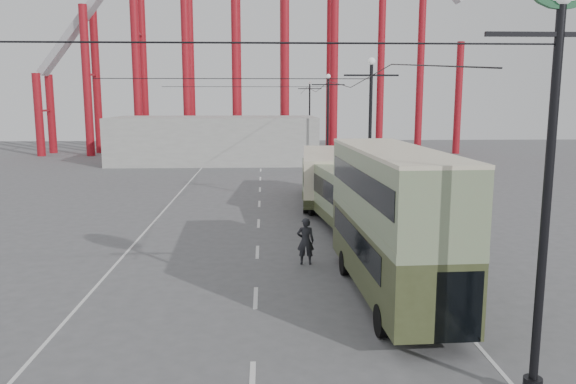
{
  "coord_description": "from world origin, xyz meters",
  "views": [
    {
      "loc": [
        -0.67,
        -14.98,
        6.96
      ],
      "look_at": [
        0.35,
        8.75,
        3.0
      ],
      "focal_mm": 35.0,
      "sensor_mm": 36.0,
      "label": 1
    }
  ],
  "objects_px": {
    "single_decker_cream": "(324,175)",
    "single_decker_green": "(346,194)",
    "pedestrian": "(306,241)",
    "lamp_post_near": "(558,56)",
    "double_decker_bus": "(392,216)"
  },
  "relations": [
    {
      "from": "lamp_post_near",
      "to": "single_decker_green",
      "type": "xyz_separation_m",
      "value": [
        -1.85,
        17.79,
        -6.02
      ]
    },
    {
      "from": "single_decker_green",
      "to": "single_decker_cream",
      "type": "distance_m",
      "value": 7.39
    },
    {
      "from": "double_decker_bus",
      "to": "single_decker_cream",
      "type": "xyz_separation_m",
      "value": [
        -0.36,
        18.41,
        -1.03
      ]
    },
    {
      "from": "double_decker_bus",
      "to": "single_decker_cream",
      "type": "bearing_deg",
      "value": 88.72
    },
    {
      "from": "double_decker_bus",
      "to": "pedestrian",
      "type": "height_order",
      "value": "double_decker_bus"
    },
    {
      "from": "single_decker_cream",
      "to": "pedestrian",
      "type": "bearing_deg",
      "value": -95.05
    },
    {
      "from": "lamp_post_near",
      "to": "double_decker_bus",
      "type": "bearing_deg",
      "value": 105.39
    },
    {
      "from": "single_decker_green",
      "to": "pedestrian",
      "type": "height_order",
      "value": "single_decker_green"
    },
    {
      "from": "lamp_post_near",
      "to": "pedestrian",
      "type": "xyz_separation_m",
      "value": [
        -4.54,
        11.02,
        -6.85
      ]
    },
    {
      "from": "single_decker_green",
      "to": "lamp_post_near",
      "type": "bearing_deg",
      "value": -90.74
    },
    {
      "from": "single_decker_cream",
      "to": "single_decker_green",
      "type": "bearing_deg",
      "value": -82.84
    },
    {
      "from": "single_decker_cream",
      "to": "pedestrian",
      "type": "xyz_separation_m",
      "value": [
        -2.31,
        -14.15,
        -0.92
      ]
    },
    {
      "from": "double_decker_bus",
      "to": "pedestrian",
      "type": "distance_m",
      "value": 5.4
    },
    {
      "from": "pedestrian",
      "to": "single_decker_cream",
      "type": "bearing_deg",
      "value": -95.77
    },
    {
      "from": "single_decker_green",
      "to": "double_decker_bus",
      "type": "bearing_deg",
      "value": -96.74
    }
  ]
}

